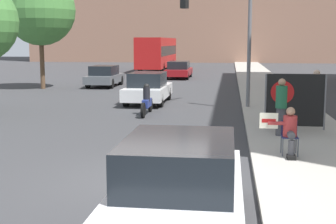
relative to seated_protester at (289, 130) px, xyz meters
name	(u,v)px	position (x,y,z in m)	size (l,w,h in m)	color
ground_plane	(148,183)	(-3.15, -2.28, -0.78)	(160.00, 160.00, 0.00)	#38383A
sidewalk_curb	(272,98)	(0.71, 12.72, -0.72)	(3.25, 90.00, 0.13)	#A8A399
seated_protester	(289,130)	(0.00, 0.00, 0.00)	(0.96, 0.77, 1.21)	#474C56
jogger_on_sidewalk	(281,107)	(0.06, 2.55, 0.23)	(0.34, 0.34, 1.73)	#424247
pedestrian_behind	(316,95)	(1.50, 5.10, 0.30)	(0.34, 0.34, 1.85)	#334775
protest_banner	(295,100)	(0.59, 3.67, 0.30)	(1.93, 0.06, 1.79)	slate
traffic_light_pole	(223,20)	(-1.84, 9.46, 3.09)	(3.23, 3.00, 5.48)	slate
parked_car_curbside	(180,188)	(-2.20, -4.88, -0.03)	(1.86, 4.25, 1.54)	silver
car_on_road_nearest	(148,88)	(-5.39, 10.43, -0.04)	(1.82, 4.30, 1.50)	white
car_on_road_midblock	(105,76)	(-9.72, 18.44, -0.09)	(1.75, 4.16, 1.40)	#565B60
car_on_road_distant	(179,70)	(-5.62, 26.10, -0.09)	(1.85, 4.58, 1.39)	maroon
city_bus_on_road	(157,52)	(-8.94, 36.07, 1.13)	(2.50, 11.97, 3.33)	red
motorcycle_on_road	(147,102)	(-4.82, 6.86, -0.24)	(0.28, 2.24, 1.27)	navy
street_tree_midblock	(40,10)	(-13.21, 16.50, 4.07)	(4.33, 4.33, 7.03)	brown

